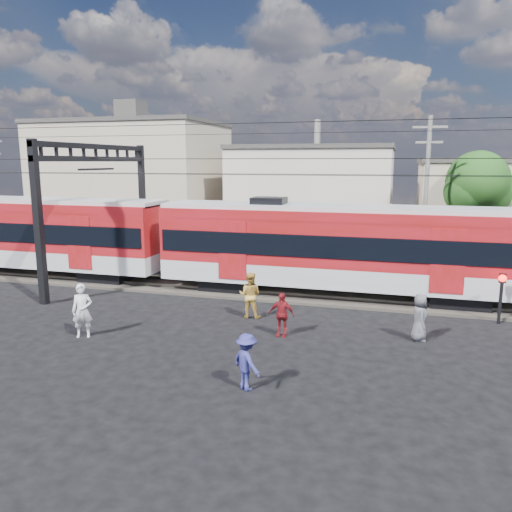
% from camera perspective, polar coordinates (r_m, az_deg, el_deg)
% --- Properties ---
extents(ground, '(120.00, 120.00, 0.00)m').
position_cam_1_polar(ground, '(16.00, -1.92, -11.57)').
color(ground, black).
rests_on(ground, ground).
extents(track_bed, '(70.00, 3.40, 0.12)m').
position_cam_1_polar(track_bed, '(23.34, 4.11, -4.22)').
color(track_bed, '#2D2823').
rests_on(track_bed, ground).
extents(rail_near, '(70.00, 0.12, 0.12)m').
position_cam_1_polar(rail_near, '(22.60, 3.72, -4.40)').
color(rail_near, '#59544C').
rests_on(rail_near, track_bed).
extents(rail_far, '(70.00, 0.12, 0.12)m').
position_cam_1_polar(rail_far, '(24.02, 4.48, -3.50)').
color(rail_far, '#59544C').
rests_on(rail_far, track_bed).
extents(commuter_train, '(50.30, 3.08, 4.17)m').
position_cam_1_polar(commuter_train, '(22.50, 9.91, 1.19)').
color(commuter_train, black).
rests_on(commuter_train, ground).
extents(catenary, '(70.00, 9.30, 7.52)m').
position_cam_1_polar(catenary, '(25.75, -15.13, 8.29)').
color(catenary, black).
rests_on(catenary, ground).
extents(building_west, '(14.28, 10.20, 9.30)m').
position_cam_1_polar(building_west, '(43.79, -13.76, 8.58)').
color(building_west, tan).
rests_on(building_west, ground).
extents(building_midwest, '(12.24, 12.24, 7.30)m').
position_cam_1_polar(building_midwest, '(41.67, 6.88, 7.34)').
color(building_midwest, '#BCB3A4').
rests_on(building_midwest, ground).
extents(utility_pole_mid, '(1.80, 0.24, 8.50)m').
position_cam_1_polar(utility_pole_mid, '(29.16, 18.87, 7.15)').
color(utility_pole_mid, slate).
rests_on(utility_pole_mid, ground).
extents(tree_near, '(3.82, 3.64, 6.72)m').
position_cam_1_polar(tree_near, '(32.54, 24.27, 7.32)').
color(tree_near, '#382619').
rests_on(tree_near, ground).
extents(pedestrian_a, '(0.82, 0.70, 1.91)m').
position_cam_1_polar(pedestrian_a, '(18.53, -19.24, -5.92)').
color(pedestrian_a, silver).
rests_on(pedestrian_a, ground).
extents(pedestrian_b, '(0.90, 0.71, 1.83)m').
position_cam_1_polar(pedestrian_b, '(19.65, -0.70, -4.48)').
color(pedestrian_b, gold).
rests_on(pedestrian_b, ground).
extents(pedestrian_c, '(1.16, 1.07, 1.57)m').
position_cam_1_polar(pedestrian_c, '(13.68, -1.07, -12.00)').
color(pedestrian_c, navy).
rests_on(pedestrian_c, ground).
extents(pedestrian_d, '(0.96, 0.46, 1.59)m').
position_cam_1_polar(pedestrian_d, '(17.64, 2.93, -6.69)').
color(pedestrian_d, maroon).
rests_on(pedestrian_d, ground).
extents(pedestrian_e, '(0.64, 0.88, 1.65)m').
position_cam_1_polar(pedestrian_e, '(18.09, 18.20, -6.67)').
color(pedestrian_e, '#505055').
rests_on(pedestrian_e, ground).
extents(crossing_signal, '(0.29, 0.29, 1.96)m').
position_cam_1_polar(crossing_signal, '(20.90, 26.24, -3.42)').
color(crossing_signal, black).
rests_on(crossing_signal, ground).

